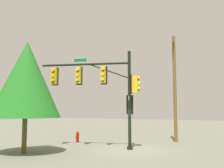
{
  "coord_description": "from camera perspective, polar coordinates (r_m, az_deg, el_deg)",
  "views": [
    {
      "loc": [
        -7.99,
        14.76,
        2.37
      ],
      "look_at": [
        1.49,
        -0.26,
        4.24
      ],
      "focal_mm": 42.03,
      "sensor_mm": 36.0,
      "label": 1
    }
  ],
  "objects": [
    {
      "name": "ground_plane",
      "position": [
        16.95,
        3.9,
        -14.05
      ],
      "size": [
        120.0,
        120.0,
        0.0
      ],
      "primitive_type": "plane",
      "color": "slate"
    },
    {
      "name": "signal_pole_assembly",
      "position": [
        17.17,
        -1.71,
        -0.24
      ],
      "size": [
        6.24,
        3.0,
        6.28
      ],
      "color": "black",
      "rests_on": "ground_plane"
    },
    {
      "name": "utility_pole",
      "position": [
        21.5,
        13.49,
        -0.47
      ],
      "size": [
        0.53,
        1.78,
        8.47
      ],
      "color": "brown",
      "rests_on": "ground_plane"
    },
    {
      "name": "fire_hydrant",
      "position": [
        21.06,
        -7.52,
        -11.31
      ],
      "size": [
        0.33,
        0.24,
        0.83
      ],
      "color": "#C10C08",
      "rests_on": "ground_plane"
    },
    {
      "name": "tree_near",
      "position": [
        16.12,
        -18.14,
        1.05
      ],
      "size": [
        4.06,
        4.06,
        6.53
      ],
      "color": "brown",
      "rests_on": "ground_plane"
    }
  ]
}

